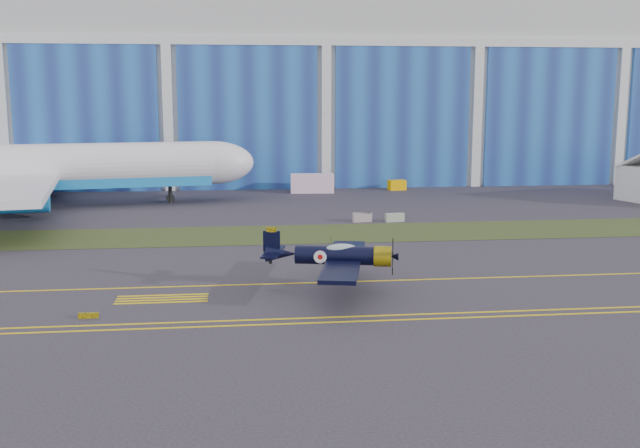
{
  "coord_description": "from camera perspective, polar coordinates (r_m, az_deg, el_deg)",
  "views": [
    {
      "loc": [
        -13.13,
        -56.67,
        13.29
      ],
      "look_at": [
        -6.43,
        1.27,
        3.17
      ],
      "focal_mm": 42.0,
      "sensor_mm": 36.0,
      "label": 1
    }
  ],
  "objects": [
    {
      "name": "barrier_b",
      "position": [
        79.13,
        3.21,
        0.49
      ],
      "size": [
        2.06,
        0.83,
        0.9
      ],
      "primitive_type": "cube",
      "rotation": [
        0.0,
        0.0,
        0.12
      ],
      "color": "gray",
      "rests_on": "ground"
    },
    {
      "name": "taxiway_centreline",
      "position": [
        54.94,
        7.45,
        -4.23
      ],
      "size": [
        200.0,
        0.2,
        0.02
      ],
      "primitive_type": "cube",
      "color": "yellow",
      "rests_on": "ground"
    },
    {
      "name": "guard_board_left",
      "position": [
        47.39,
        -17.23,
        -6.68
      ],
      "size": [
        1.2,
        0.15,
        0.35
      ],
      "primitive_type": "cube",
      "color": "yellow",
      "rests_on": "ground"
    },
    {
      "name": "hangar",
      "position": [
        129.13,
        -0.77,
        10.58
      ],
      "size": [
        220.0,
        45.7,
        30.0
      ],
      "color": "silver",
      "rests_on": "ground"
    },
    {
      "name": "ground",
      "position": [
        59.67,
        6.29,
        -3.09
      ],
      "size": [
        260.0,
        260.0,
        0.0
      ],
      "primitive_type": "plane",
      "color": "#36313C",
      "rests_on": "ground"
    },
    {
      "name": "edge_line_far",
      "position": [
        47.03,
        9.97,
        -6.71
      ],
      "size": [
        80.0,
        0.2,
        0.02
      ],
      "primitive_type": "cube",
      "color": "yellow",
      "rests_on": "ground"
    },
    {
      "name": "jetliner",
      "position": [
        94.61,
        -21.94,
        7.58
      ],
      "size": [
        68.82,
        61.06,
        21.42
      ],
      "rotation": [
        0.0,
        0.0,
        0.16
      ],
      "color": "white",
      "rests_on": "ground"
    },
    {
      "name": "barrier_c",
      "position": [
        79.47,
        5.71,
        0.49
      ],
      "size": [
        2.07,
        0.9,
        0.9
      ],
      "primitive_type": "cube",
      "rotation": [
        0.0,
        0.0,
        0.15
      ],
      "color": "#97A094",
      "rests_on": "ground"
    },
    {
      "name": "hold_short_ladder",
      "position": [
        50.59,
        -11.94,
        -5.6
      ],
      "size": [
        6.0,
        2.4,
        0.02
      ],
      "primitive_type": null,
      "color": "yellow",
      "rests_on": "ground"
    },
    {
      "name": "tug",
      "position": [
        106.14,
        5.88,
        2.97
      ],
      "size": [
        2.54,
        1.77,
        1.38
      ],
      "primitive_type": "cube",
      "rotation": [
        0.0,
        0.0,
        0.13
      ],
      "color": "#FFB400",
      "rests_on": "ground"
    },
    {
      "name": "grass_median",
      "position": [
        73.09,
        3.86,
        -0.64
      ],
      "size": [
        260.0,
        10.0,
        0.02
      ],
      "primitive_type": "cube",
      "color": "#475128",
      "rests_on": "ground"
    },
    {
      "name": "barrier_a",
      "position": [
        79.46,
        3.26,
        0.53
      ],
      "size": [
        2.07,
        0.9,
        0.9
      ],
      "primitive_type": "cube",
      "rotation": [
        0.0,
        0.0,
        -0.16
      ],
      "color": "#999895",
      "rests_on": "ground"
    },
    {
      "name": "edge_line_near",
      "position": [
        46.12,
        10.32,
        -7.06
      ],
      "size": [
        80.0,
        0.2,
        0.02
      ],
      "primitive_type": "cube",
      "color": "yellow",
      "rests_on": "ground"
    },
    {
      "name": "warbird",
      "position": [
        50.55,
        1.17,
        -2.4
      ],
      "size": [
        12.64,
        14.26,
        3.67
      ],
      "rotation": [
        0.0,
        0.0,
        -0.22
      ],
      "color": "black",
      "rests_on": "ground"
    },
    {
      "name": "shipping_container",
      "position": [
        102.7,
        -0.6,
        3.12
      ],
      "size": [
        6.03,
        2.75,
        2.55
      ],
      "primitive_type": "cube",
      "rotation": [
        0.0,
        0.0,
        -0.07
      ],
      "color": "#F4C8EB",
      "rests_on": "ground"
    }
  ]
}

